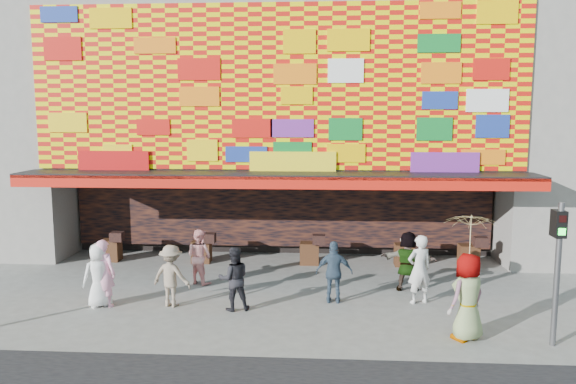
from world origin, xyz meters
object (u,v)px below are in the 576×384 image
at_px(ped_f, 408,261).
at_px(ped_g, 468,297).
at_px(ped_c, 234,279).
at_px(ped_h, 419,269).
at_px(ped_a, 99,275).
at_px(ped_b, 104,273).
at_px(ped_d, 171,276).
at_px(ped_e, 334,272).
at_px(parasol, 470,238).
at_px(signal_right, 558,258).
at_px(ped_i, 199,256).

bearing_deg(ped_f, ped_g, 118.40).
bearing_deg(ped_c, ped_h, 174.97).
height_order(ped_a, ped_b, ped_b).
distance_m(ped_d, ped_e, 4.08).
distance_m(ped_d, parasol, 7.16).
distance_m(ped_b, ped_f, 7.92).
xyz_separation_m(ped_e, ped_h, (2.14, 0.10, 0.08)).
relative_size(ped_c, ped_h, 0.89).
distance_m(signal_right, ped_g, 1.96).
bearing_deg(ped_b, ped_f, -154.08).
bearing_deg(ped_d, ped_g, -179.01).
relative_size(signal_right, ped_h, 1.71).
bearing_deg(ped_f, ped_a, 28.45).
relative_size(ped_c, parasol, 0.81).
bearing_deg(ped_c, ped_b, -16.02).
distance_m(ped_g, parasol, 1.27).
xyz_separation_m(ped_b, ped_g, (8.48, -1.57, 0.09)).
bearing_deg(ped_f, parasol, 118.40).
relative_size(ped_c, ped_g, 0.84).
bearing_deg(ped_h, ped_d, -15.26).
xyz_separation_m(ped_d, ped_g, (6.81, -1.68, 0.16)).
bearing_deg(ped_a, ped_g, 130.19).
distance_m(ped_a, ped_c, 3.38).
xyz_separation_m(ped_b, ped_c, (3.27, -0.06, -0.06)).
bearing_deg(ped_e, ped_f, -149.33).
relative_size(ped_e, ped_i, 1.02).
relative_size(ped_f, parasol, 0.84).
relative_size(ped_b, ped_d, 1.09).
bearing_deg(ped_b, signal_right, -176.74).
bearing_deg(ped_i, ped_d, 110.92).
xyz_separation_m(ped_c, ped_e, (2.45, 0.70, 0.01)).
distance_m(ped_e, ped_i, 4.03).
relative_size(ped_a, ped_e, 1.01).
bearing_deg(ped_f, ped_c, 37.72).
distance_m(ped_a, ped_e, 5.86).
bearing_deg(ped_i, signal_right, -175.82).
relative_size(ped_g, ped_h, 1.06).
xyz_separation_m(signal_right, ped_i, (-8.25, 3.81, -1.08)).
distance_m(signal_right, ped_e, 5.20).
relative_size(ped_h, parasol, 0.90).
height_order(ped_a, ped_c, ped_a).
relative_size(ped_d, ped_i, 1.00).
bearing_deg(ped_h, ped_c, -11.16).
bearing_deg(ped_a, ped_c, 139.96).
bearing_deg(ped_a, ped_b, 163.67).
distance_m(ped_c, parasol, 5.61).
distance_m(ped_b, ped_h, 7.89).
xyz_separation_m(ped_a, ped_e, (5.83, 0.68, -0.01)).
xyz_separation_m(signal_right, ped_b, (-10.20, 1.77, -1.01)).
distance_m(ped_f, ped_g, 3.41).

